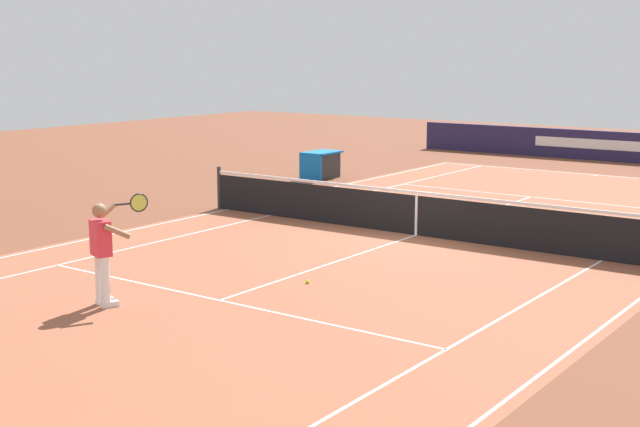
% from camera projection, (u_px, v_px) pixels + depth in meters
% --- Properties ---
extents(ground_plane, '(60.00, 60.00, 0.00)m').
position_uv_depth(ground_plane, '(416.00, 235.00, 19.39)').
color(ground_plane, brown).
extents(court_slab, '(24.20, 11.40, 0.00)m').
position_uv_depth(court_slab, '(416.00, 235.00, 19.39)').
color(court_slab, '#935138').
rests_on(court_slab, ground_plane).
extents(court_line_markings, '(23.85, 11.05, 0.01)m').
position_uv_depth(court_line_markings, '(416.00, 235.00, 19.39)').
color(court_line_markings, white).
rests_on(court_line_markings, ground_plane).
extents(tennis_net, '(0.10, 11.70, 1.08)m').
position_uv_depth(tennis_net, '(417.00, 213.00, 19.31)').
color(tennis_net, '#2D2D33').
rests_on(tennis_net, ground_plane).
extents(stadium_barrier, '(0.26, 17.00, 1.10)m').
position_uv_depth(stadium_barrier, '(634.00, 148.00, 31.98)').
color(stadium_barrier, '#231E47').
rests_on(stadium_barrier, ground_plane).
extents(tennis_player_near, '(1.18, 0.74, 1.70)m').
position_uv_depth(tennis_player_near, '(103.00, 248.00, 13.85)').
color(tennis_player_near, white).
rests_on(tennis_player_near, ground_plane).
extents(tennis_ball, '(0.07, 0.07, 0.07)m').
position_uv_depth(tennis_ball, '(308.00, 282.00, 15.34)').
color(tennis_ball, '#CCE01E').
rests_on(tennis_ball, ground_plane).
extents(equipment_cart_tarped, '(1.25, 0.84, 0.85)m').
position_uv_depth(equipment_cart_tarped, '(321.00, 164.00, 28.11)').
color(equipment_cart_tarped, '#2D2D33').
rests_on(equipment_cart_tarped, ground_plane).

